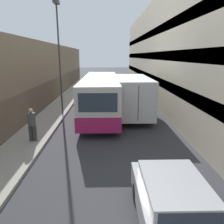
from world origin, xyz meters
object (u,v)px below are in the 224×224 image
Objects in this scene: car_hatchback at (174,206)px; box_truck at (131,94)px; street_lamp at (58,40)px; bus at (101,95)px; pedestrian at (32,124)px.

box_truck reaches higher than car_hatchback.
box_truck is (0.19, 12.23, 0.87)m from car_hatchback.
car_hatchback is 0.49× the size of box_truck.
box_truck is at bearing 4.17° from street_lamp.
bus is 2.45m from box_truck.
pedestrian is (-5.71, 6.17, 0.37)m from car_hatchback.
bus is 6.13× the size of pedestrian.
pedestrian is at bearing -134.21° from box_truck.
street_lamp is at bearing 85.39° from pedestrian.
pedestrian is at bearing 132.79° from car_hatchback.
car_hatchback is at bearing -90.87° from box_truck.
box_truck is 8.47m from pedestrian.
bus is at bearing -172.18° from box_truck.
bus is (-2.24, 11.90, 0.85)m from car_hatchback.
box_truck is (2.42, 0.33, 0.02)m from bus.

